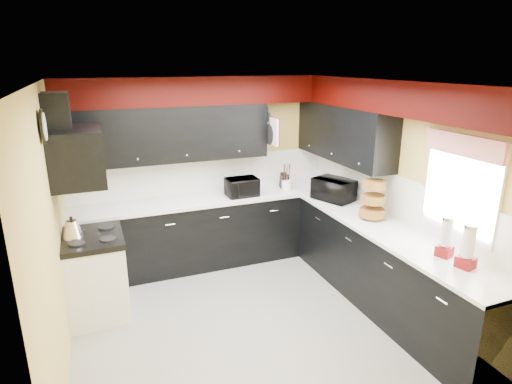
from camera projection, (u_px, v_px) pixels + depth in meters
ground at (250, 319)px, 4.63m from camera, size 3.60×3.60×0.00m
wall_back at (203, 170)px, 5.87m from camera, size 3.60×0.06×2.50m
wall_right at (396, 191)px, 4.90m from camera, size 0.06×3.60×2.50m
wall_left at (52, 237)px, 3.63m from camera, size 0.06×3.60×2.50m
ceiling at (249, 82)px, 3.90m from camera, size 3.60×3.60×0.06m
cab_back at (211, 232)px, 5.83m from camera, size 3.60×0.60×0.90m
cab_right at (385, 270)px, 4.76m from camera, size 0.60×3.00×0.90m
counter_back at (210, 199)px, 5.70m from camera, size 3.62×0.64×0.04m
counter_right at (389, 231)px, 4.62m from camera, size 0.64×3.02×0.04m
splash_back at (204, 174)px, 5.88m from camera, size 3.60×0.02×0.50m
splash_right at (395, 196)px, 4.91m from camera, size 0.02×3.60×0.50m
upper_back at (167, 134)px, 5.37m from camera, size 2.60×0.35×0.70m
upper_right at (343, 133)px, 5.48m from camera, size 0.35×1.80×0.70m
soffit_back at (204, 90)px, 5.39m from camera, size 3.60×0.36×0.35m
soffit_right at (404, 97)px, 4.36m from camera, size 0.36×3.24×0.35m
stove at (97, 277)px, 4.65m from camera, size 0.60×0.75×0.86m
cooktop at (92, 238)px, 4.51m from camera, size 0.62×0.77×0.06m
hood at (77, 156)px, 4.23m from camera, size 0.50×0.78×0.55m
hood_duct at (57, 114)px, 4.06m from camera, size 0.24×0.40×0.40m
window at (462, 187)px, 4.00m from camera, size 0.03×0.86×0.96m
valance at (463, 145)px, 3.87m from camera, size 0.04×0.88×0.20m
pan_top at (266, 114)px, 5.71m from camera, size 0.03×0.22×0.40m
pan_mid at (270, 134)px, 5.67m from camera, size 0.03×0.28×0.46m
pan_low at (262, 134)px, 5.91m from camera, size 0.03×0.24×0.42m
cut_board at (274, 132)px, 5.55m from camera, size 0.03×0.26×0.35m
baskets at (373, 199)px, 4.86m from camera, size 0.27×0.27×0.50m
clock at (43, 127)px, 3.60m from camera, size 0.03×0.30×0.30m
deco_plate at (427, 106)px, 4.28m from camera, size 0.03×0.24×0.24m
toaster_oven at (242, 187)px, 5.74m from camera, size 0.42×0.35×0.24m
microwave at (334, 189)px, 5.56m from camera, size 0.51×0.60×0.28m
utensil_crock at (287, 185)px, 6.01m from camera, size 0.18×0.18×0.15m
knife_block at (284, 181)px, 6.07m from camera, size 0.12×0.15×0.22m
kettle at (72, 229)px, 4.43m from camera, size 0.25×0.25×0.18m
dispenser_a at (446, 239)px, 3.93m from camera, size 0.16×0.16×0.35m
dispenser_b at (468, 248)px, 3.71m from camera, size 0.16×0.16×0.37m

